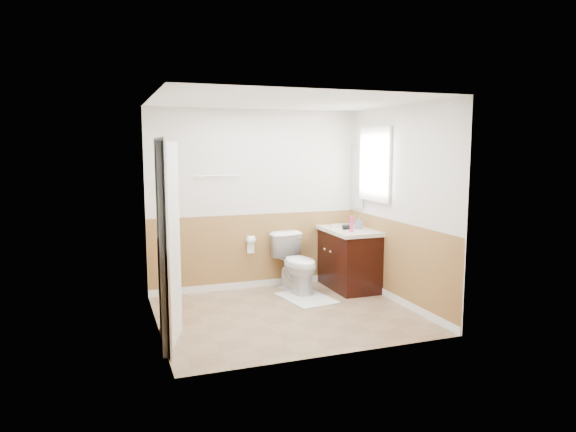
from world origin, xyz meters
name	(u,v)px	position (x,y,z in m)	size (l,w,h in m)	color
floor	(287,314)	(0.00, 0.00, 0.00)	(3.00, 3.00, 0.00)	#8C7051
ceiling	(287,101)	(0.00, 0.00, 2.50)	(3.00, 3.00, 0.00)	white
wall_back	(256,200)	(0.00, 1.30, 1.25)	(3.00, 3.00, 0.00)	silver
wall_front	(334,227)	(0.00, -1.30, 1.25)	(3.00, 3.00, 0.00)	silver
wall_left	(155,216)	(-1.50, 0.00, 1.25)	(3.00, 3.00, 0.00)	silver
wall_right	(399,206)	(1.50, 0.00, 1.25)	(3.00, 3.00, 0.00)	silver
wainscot_back	(257,253)	(0.00, 1.29, 0.50)	(3.00, 3.00, 0.00)	#A37241
wainscot_front	(333,304)	(0.00, -1.29, 0.50)	(3.00, 3.00, 0.00)	#A37241
wainscot_left	(158,285)	(-1.49, 0.00, 0.50)	(2.60, 2.60, 0.00)	#A37241
wainscot_right	(397,264)	(1.49, 0.00, 0.50)	(2.60, 2.60, 0.00)	#A37241
toilet	(297,263)	(0.45, 0.87, 0.40)	(0.45, 0.79, 0.80)	white
bath_mat	(306,298)	(0.45, 0.51, 0.01)	(0.55, 0.80, 0.02)	silver
vanity_cabinet	(347,259)	(1.21, 0.87, 0.40)	(0.55, 1.10, 0.80)	black
vanity_knob_left	(331,252)	(0.91, 0.77, 0.55)	(0.03, 0.03, 0.03)	#B8B9BE
vanity_knob_right	(325,249)	(0.91, 0.97, 0.55)	(0.03, 0.03, 0.03)	silver
countertop	(347,230)	(1.20, 0.87, 0.83)	(0.60, 1.15, 0.05)	silver
sink_basin	(343,226)	(1.21, 1.02, 0.86)	(0.36, 0.36, 0.02)	white
faucet	(354,221)	(1.39, 1.02, 0.92)	(0.02, 0.02, 0.14)	white
lotion_bottle	(352,224)	(1.11, 0.54, 0.96)	(0.05, 0.05, 0.22)	#C5336C
soap_dispenser	(359,222)	(1.33, 0.75, 0.94)	(0.08, 0.09, 0.19)	gray
hair_dryer_body	(347,227)	(1.16, 0.77, 0.89)	(0.07, 0.07, 0.14)	black
hair_dryer_handle	(346,229)	(1.13, 0.74, 0.86)	(0.03, 0.03, 0.07)	black
mirror_panel	(357,177)	(1.48, 1.10, 1.55)	(0.02, 0.35, 0.90)	silver
window_frame	(375,164)	(1.47, 0.59, 1.75)	(0.04, 0.80, 1.00)	white
window_glass	(376,164)	(1.49, 0.59, 1.75)	(0.01, 0.70, 0.90)	white
door	(170,244)	(-1.40, -0.45, 1.02)	(0.05, 0.80, 2.04)	white
door_frame	(163,244)	(-1.48, -0.45, 1.03)	(0.02, 0.92, 2.10)	white
door_knob	(172,245)	(-1.34, -0.12, 0.95)	(0.06, 0.06, 0.06)	silver
towel_bar	(217,176)	(-0.55, 1.25, 1.60)	(0.02, 0.02, 0.62)	silver
tp_holder_bar	(251,240)	(-0.10, 1.23, 0.70)	(0.02, 0.02, 0.14)	silver
tp_roll	(251,240)	(-0.10, 1.23, 0.70)	(0.11, 0.11, 0.10)	white
tp_sheet	(251,248)	(-0.10, 1.23, 0.59)	(0.10, 0.01, 0.16)	white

